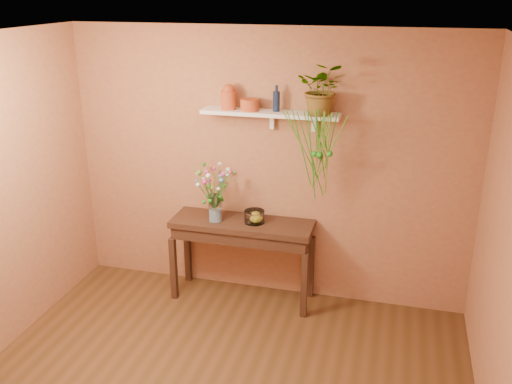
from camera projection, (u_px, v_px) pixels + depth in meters
The scene contains 13 objects.
room at pixel (196, 256), 3.71m from camera, with size 4.04×4.04×2.70m.
sideboard at pixel (242, 233), 5.56m from camera, with size 1.40×0.45×0.85m.
wall_shelf at pixel (271, 114), 5.20m from camera, with size 1.30×0.24×0.19m.
terracotta_jug at pixel (229, 97), 5.24m from camera, with size 0.18×0.18×0.24m.
terracotta_pot at pixel (250, 105), 5.21m from camera, with size 0.18×0.18×0.11m, color #B03C23.
blue_bottle at pixel (276, 101), 5.16m from camera, with size 0.07×0.07×0.24m.
spider_plant at pixel (322, 89), 4.97m from camera, with size 0.42×0.37×0.47m, color #217216.
plant_fronds at pixel (319, 149), 4.99m from camera, with size 0.56×0.30×0.86m.
glass_vase at pixel (215, 210), 5.49m from camera, with size 0.13×0.13×0.27m.
bouquet at pixel (215, 182), 5.38m from camera, with size 0.39×0.40×0.44m.
glass_bowl at pixel (254, 217), 5.48m from camera, with size 0.20×0.20×0.12m.
lemon at pixel (256, 218), 5.48m from camera, with size 0.08×0.08×0.08m, color #FFF931.
carton at pixel (217, 214), 5.52m from camera, with size 0.06×0.05×0.13m, color teal.
Camera 1 is at (1.23, -3.12, 3.04)m, focal length 39.34 mm.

